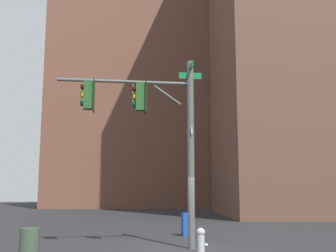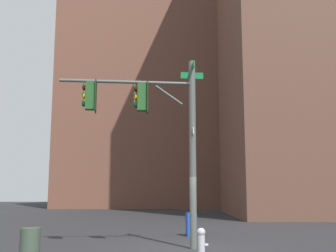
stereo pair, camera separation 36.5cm
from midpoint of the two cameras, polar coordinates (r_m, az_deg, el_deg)
name	(u,v)px [view 2 (the right image)]	position (r m, az deg, el deg)	size (l,w,h in m)	color
ground_plane	(185,249)	(15.65, 2.96, -16.03)	(200.00, 200.00, 0.00)	#262628
signal_pole_assembly	(156,122)	(15.49, -0.94, 0.57)	(5.22, 1.30, 6.82)	#4C514C
fire_hydrant	(201,241)	(13.55, 5.27, -15.07)	(0.34, 0.26, 0.87)	#B2B2B7
litter_bin	(30,245)	(12.98, -17.17, -14.96)	(0.56, 0.56, 0.95)	#384738
newspaper_box	(191,224)	(20.18, 3.65, -12.98)	(0.44, 0.56, 1.05)	#193FA5
building_brick_midblock	(142,75)	(66.79, -3.39, 6.84)	(23.14, 14.78, 40.54)	brown
building_glass_tower	(205,4)	(81.76, 5.10, 15.90)	(30.65, 23.09, 72.92)	#9EC6C1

